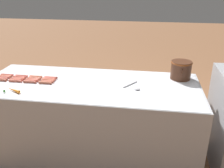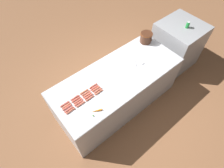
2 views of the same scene
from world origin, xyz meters
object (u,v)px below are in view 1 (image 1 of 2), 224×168
at_px(hot_dog_10, 33,79).
at_px(hot_dog_14, 32,80).
at_px(hot_dog_9, 19,78).
at_px(hot_dog_12, 2,79).
at_px(hot_dog_11, 48,80).
at_px(bean_pot, 181,69).
at_px(hot_dog_8, 4,77).
at_px(hot_dog_16, 0,80).
at_px(hot_dog_15, 47,81).
at_px(hot_dog_2, 36,77).
at_px(hot_dog_4, 6,76).
at_px(hot_dog_19, 45,83).
at_px(hot_dog_1, 22,76).
at_px(hot_dog_13, 16,79).
at_px(hot_dog_0, 7,75).
at_px(hot_dog_17, 15,81).
at_px(hot_dog_6, 35,78).
at_px(hot_dog_18, 29,82).
at_px(hot_dog_7, 49,79).
at_px(carrot, 13,90).
at_px(serving_spoon, 135,87).
at_px(hot_dog_3, 51,77).
at_px(hot_dog_5, 20,77).

height_order(hot_dog_10, hot_dog_14, same).
distance_m(hot_dog_9, hot_dog_12, 0.18).
height_order(hot_dog_11, bean_pot, bean_pot).
distance_m(hot_dog_8, hot_dog_16, 0.08).
bearing_deg(hot_dog_15, hot_dog_2, -123.06).
bearing_deg(hot_dog_4, hot_dog_19, 77.53).
relative_size(hot_dog_1, hot_dog_13, 1.00).
xyz_separation_m(hot_dog_0, hot_dog_8, (0.08, -0.00, 0.00)).
xyz_separation_m(hot_dog_4, hot_dog_17, (0.11, 0.17, 0.00)).
xyz_separation_m(hot_dog_9, hot_dog_16, (0.07, -0.18, 0.00)).
xyz_separation_m(hot_dog_13, hot_dog_19, (0.04, 0.35, 0.00)).
height_order(hot_dog_6, hot_dog_18, same).
xyz_separation_m(hot_dog_7, carrot, (0.35, -0.23, 0.00)).
bearing_deg(bean_pot, hot_dog_13, -79.26).
distance_m(hot_dog_10, bean_pot, 1.62).
bearing_deg(bean_pot, hot_dog_12, -80.12).
bearing_deg(serving_spoon, hot_dog_15, -90.08).
distance_m(hot_dog_0, hot_dog_1, 0.18).
bearing_deg(hot_dog_7, hot_dog_0, -94.57).
relative_size(hot_dog_12, hot_dog_15, 1.00).
bearing_deg(hot_dog_9, hot_dog_4, -102.56).
bearing_deg(hot_dog_8, hot_dog_18, 76.95).
distance_m(hot_dog_1, hot_dog_10, 0.19).
xyz_separation_m(hot_dog_2, hot_dog_10, (0.08, 0.00, 0.00)).
relative_size(hot_dog_12, hot_dog_16, 1.00).
bearing_deg(hot_dog_16, hot_dog_8, -175.98).
distance_m(hot_dog_2, hot_dog_7, 0.18).
distance_m(hot_dog_1, hot_dog_7, 0.34).
distance_m(hot_dog_14, hot_dog_15, 0.17).
distance_m(hot_dog_8, hot_dog_10, 0.35).
xyz_separation_m(hot_dog_15, serving_spoon, (0.00, 0.93, -0.01)).
bearing_deg(hot_dog_3, hot_dog_19, -1.24).
distance_m(hot_dog_2, hot_dog_13, 0.21).
height_order(hot_dog_16, hot_dog_17, same).
bearing_deg(hot_dog_18, hot_dog_2, 179.27).
distance_m(hot_dog_8, hot_dog_12, 0.04).
height_order(hot_dog_2, hot_dog_7, same).
relative_size(hot_dog_3, bean_pot, 0.54).
distance_m(hot_dog_13, hot_dog_16, 0.17).
relative_size(hot_dog_5, serving_spoon, 0.63).
xyz_separation_m(hot_dog_18, hot_dog_19, (-0.00, 0.17, 0.00)).
height_order(hot_dog_11, serving_spoon, hot_dog_11).
bearing_deg(hot_dog_17, hot_dog_12, -101.74).
bearing_deg(hot_dog_16, hot_dog_2, 114.16).
distance_m(hot_dog_10, hot_dog_18, 0.08).
bearing_deg(serving_spoon, hot_dog_18, -88.14).
height_order(hot_dog_12, hot_dog_19, same).
xyz_separation_m(hot_dog_5, hot_dog_7, (0.00, 0.34, 0.00)).
bearing_deg(hot_dog_13, hot_dog_3, 107.90).
xyz_separation_m(hot_dog_5, carrot, (0.35, 0.11, 0.00)).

